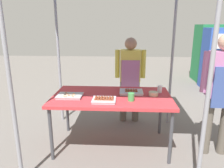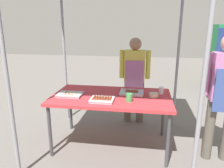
{
  "view_description": "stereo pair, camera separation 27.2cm",
  "coord_description": "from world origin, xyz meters",
  "px_view_note": "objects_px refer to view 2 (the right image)",
  "views": [
    {
      "loc": [
        0.16,
        -2.74,
        1.67
      ],
      "look_at": [
        0.0,
        0.05,
        0.9
      ],
      "focal_mm": 34.18,
      "sensor_mm": 36.0,
      "label": 1
    },
    {
      "loc": [
        0.43,
        -2.71,
        1.67
      ],
      "look_at": [
        0.0,
        0.05,
        0.9
      ],
      "focal_mm": 34.18,
      "sensor_mm": 36.0,
      "label": 2
    }
  ],
  "objects_px": {
    "tray_meat_skewers": "(70,94)",
    "drink_cup_near_edge": "(129,97)",
    "vendor_woman": "(135,74)",
    "stall_table": "(111,99)",
    "tray_pork_links": "(102,99)",
    "condiment_bowl": "(154,95)",
    "tray_grilled_sausages": "(132,92)",
    "drink_cup_by_wok": "(161,90)"
  },
  "relations": [
    {
      "from": "stall_table",
      "to": "tray_grilled_sausages",
      "type": "height_order",
      "value": "tray_grilled_sausages"
    },
    {
      "from": "stall_table",
      "to": "vendor_woman",
      "type": "relative_size",
      "value": 1.08
    },
    {
      "from": "tray_pork_links",
      "to": "tray_meat_skewers",
      "type": "bearing_deg",
      "value": 163.52
    },
    {
      "from": "stall_table",
      "to": "vendor_woman",
      "type": "bearing_deg",
      "value": 72.36
    },
    {
      "from": "tray_meat_skewers",
      "to": "drink_cup_near_edge",
      "type": "xyz_separation_m",
      "value": [
        0.81,
        -0.1,
        0.03
      ]
    },
    {
      "from": "condiment_bowl",
      "to": "drink_cup_near_edge",
      "type": "bearing_deg",
      "value": -144.3
    },
    {
      "from": "tray_meat_skewers",
      "to": "tray_pork_links",
      "type": "bearing_deg",
      "value": -16.48
    },
    {
      "from": "condiment_bowl",
      "to": "drink_cup_by_wok",
      "type": "bearing_deg",
      "value": 53.69
    },
    {
      "from": "drink_cup_near_edge",
      "to": "drink_cup_by_wok",
      "type": "xyz_separation_m",
      "value": [
        0.42,
        0.37,
        -0.0
      ]
    },
    {
      "from": "tray_grilled_sausages",
      "to": "vendor_woman",
      "type": "distance_m",
      "value": 0.72
    },
    {
      "from": "tray_meat_skewers",
      "to": "drink_cup_by_wok",
      "type": "distance_m",
      "value": 1.26
    },
    {
      "from": "tray_meat_skewers",
      "to": "drink_cup_near_edge",
      "type": "height_order",
      "value": "drink_cup_near_edge"
    },
    {
      "from": "stall_table",
      "to": "tray_pork_links",
      "type": "xyz_separation_m",
      "value": [
        -0.08,
        -0.23,
        0.07
      ]
    },
    {
      "from": "tray_meat_skewers",
      "to": "condiment_bowl",
      "type": "distance_m",
      "value": 1.13
    },
    {
      "from": "tray_grilled_sausages",
      "to": "drink_cup_near_edge",
      "type": "relative_size",
      "value": 3.21
    },
    {
      "from": "tray_pork_links",
      "to": "condiment_bowl",
      "type": "relative_size",
      "value": 2.29
    },
    {
      "from": "condiment_bowl",
      "to": "vendor_woman",
      "type": "relative_size",
      "value": 0.09
    },
    {
      "from": "drink_cup_near_edge",
      "to": "vendor_woman",
      "type": "bearing_deg",
      "value": 89.38
    },
    {
      "from": "drink_cup_by_wok",
      "to": "condiment_bowl",
      "type": "bearing_deg",
      "value": -126.31
    },
    {
      "from": "vendor_woman",
      "to": "condiment_bowl",
      "type": "bearing_deg",
      "value": 110.38
    },
    {
      "from": "stall_table",
      "to": "vendor_woman",
      "type": "distance_m",
      "value": 0.89
    },
    {
      "from": "stall_table",
      "to": "drink_cup_by_wok",
      "type": "relative_size",
      "value": 15.97
    },
    {
      "from": "tray_grilled_sausages",
      "to": "drink_cup_near_edge",
      "type": "xyz_separation_m",
      "value": [
        -0.01,
        -0.31,
        0.03
      ]
    },
    {
      "from": "tray_grilled_sausages",
      "to": "condiment_bowl",
      "type": "xyz_separation_m",
      "value": [
        0.3,
        -0.09,
        0.01
      ]
    },
    {
      "from": "condiment_bowl",
      "to": "drink_cup_near_edge",
      "type": "xyz_separation_m",
      "value": [
        -0.31,
        -0.22,
        0.02
      ]
    },
    {
      "from": "tray_grilled_sausages",
      "to": "condiment_bowl",
      "type": "bearing_deg",
      "value": -16.55
    },
    {
      "from": "stall_table",
      "to": "condiment_bowl",
      "type": "xyz_separation_m",
      "value": [
        0.56,
        0.04,
        0.08
      ]
    },
    {
      "from": "stall_table",
      "to": "drink_cup_by_wok",
      "type": "height_order",
      "value": "drink_cup_by_wok"
    },
    {
      "from": "stall_table",
      "to": "tray_pork_links",
      "type": "distance_m",
      "value": 0.26
    },
    {
      "from": "stall_table",
      "to": "drink_cup_near_edge",
      "type": "height_order",
      "value": "drink_cup_near_edge"
    },
    {
      "from": "tray_pork_links",
      "to": "drink_cup_near_edge",
      "type": "relative_size",
      "value": 2.91
    },
    {
      "from": "stall_table",
      "to": "tray_meat_skewers",
      "type": "bearing_deg",
      "value": -170.76
    },
    {
      "from": "tray_grilled_sausages",
      "to": "vendor_woman",
      "type": "height_order",
      "value": "vendor_woman"
    },
    {
      "from": "tray_pork_links",
      "to": "vendor_woman",
      "type": "xyz_separation_m",
      "value": [
        0.35,
        1.07,
        0.09
      ]
    },
    {
      "from": "tray_meat_skewers",
      "to": "vendor_woman",
      "type": "height_order",
      "value": "vendor_woman"
    },
    {
      "from": "stall_table",
      "to": "drink_cup_near_edge",
      "type": "distance_m",
      "value": 0.33
    },
    {
      "from": "tray_grilled_sausages",
      "to": "tray_meat_skewers",
      "type": "distance_m",
      "value": 0.85
    },
    {
      "from": "tray_meat_skewers",
      "to": "vendor_woman",
      "type": "xyz_separation_m",
      "value": [
        0.82,
        0.93,
        0.1
      ]
    },
    {
      "from": "tray_grilled_sausages",
      "to": "drink_cup_by_wok",
      "type": "bearing_deg",
      "value": 7.89
    },
    {
      "from": "tray_meat_skewers",
      "to": "condiment_bowl",
      "type": "height_order",
      "value": "condiment_bowl"
    },
    {
      "from": "tray_meat_skewers",
      "to": "drink_cup_near_edge",
      "type": "bearing_deg",
      "value": -6.8
    },
    {
      "from": "tray_meat_skewers",
      "to": "tray_pork_links",
      "type": "distance_m",
      "value": 0.49
    }
  ]
}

